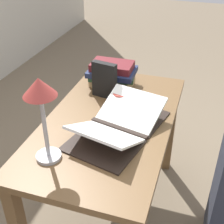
% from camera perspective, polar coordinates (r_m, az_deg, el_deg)
% --- Properties ---
extents(ground_plane, '(12.00, 12.00, 0.00)m').
position_cam_1_polar(ground_plane, '(2.13, -0.40, -17.67)').
color(ground_plane, '#70604C').
extents(reading_desk, '(1.17, 0.65, 0.72)m').
position_cam_1_polar(reading_desk, '(1.71, -0.47, -4.54)').
color(reading_desk, brown).
rests_on(reading_desk, ground_plane).
extents(open_book, '(0.62, 0.44, 0.12)m').
position_cam_1_polar(open_book, '(1.54, 1.25, -2.35)').
color(open_book, black).
rests_on(open_book, reading_desk).
extents(book_stack_tall, '(0.21, 0.30, 0.15)m').
position_cam_1_polar(book_stack_tall, '(1.93, 0.02, 6.94)').
color(book_stack_tall, tan).
rests_on(book_stack_tall, reading_desk).
extents(book_standing_upright, '(0.07, 0.15, 0.21)m').
position_cam_1_polar(book_standing_upright, '(1.80, -1.40, 5.85)').
color(book_standing_upright, black).
rests_on(book_standing_upright, reading_desk).
extents(reading_lamp, '(0.14, 0.14, 0.39)m').
position_cam_1_polar(reading_lamp, '(1.25, -12.91, 2.43)').
color(reading_lamp, '#ADADB2').
rests_on(reading_lamp, reading_desk).
extents(coffee_mug, '(0.11, 0.09, 0.09)m').
position_cam_1_polar(coffee_mug, '(1.73, 1.62, 2.34)').
color(coffee_mug, '#B74238').
rests_on(coffee_mug, reading_desk).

